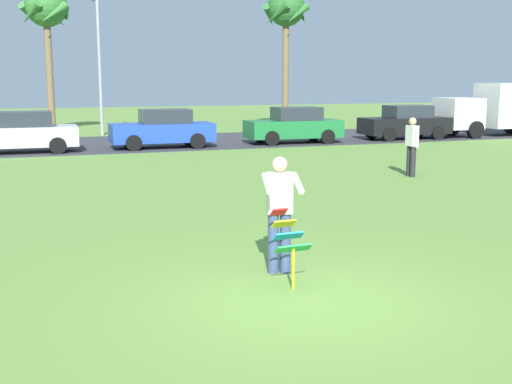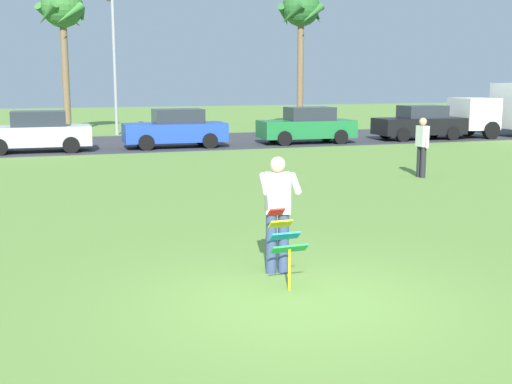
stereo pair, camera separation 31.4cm
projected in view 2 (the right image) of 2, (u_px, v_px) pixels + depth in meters
ground_plane at (300, 302)px, 8.42m from camera, size 120.00×120.00×0.00m
road_strip at (114, 144)px, 28.80m from camera, size 120.00×8.00×0.01m
person_kite_flyer at (278, 210)px, 9.50m from camera, size 0.65×0.73×1.73m
kite_held at (285, 238)px, 8.91m from camera, size 0.52×0.64×1.05m
parked_car_silver at (36, 132)px, 25.43m from camera, size 4.22×1.88×1.60m
parked_car_blue at (175, 129)px, 27.13m from camera, size 4.23×1.89×1.60m
parked_car_green at (307, 126)px, 28.96m from camera, size 4.25×1.94×1.60m
parked_car_black at (420, 123)px, 30.74m from camera, size 4.24×1.91×1.60m
palm_tree_right_near at (63, 12)px, 33.18m from camera, size 2.58×2.71×7.50m
palm_tree_centre_far at (301, 13)px, 36.29m from camera, size 2.58×2.71×7.80m
streetlight_pole at (114, 55)px, 32.94m from camera, size 0.24×1.65×7.00m
person_walker_near at (422, 145)px, 18.90m from camera, size 0.24×0.57×1.73m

